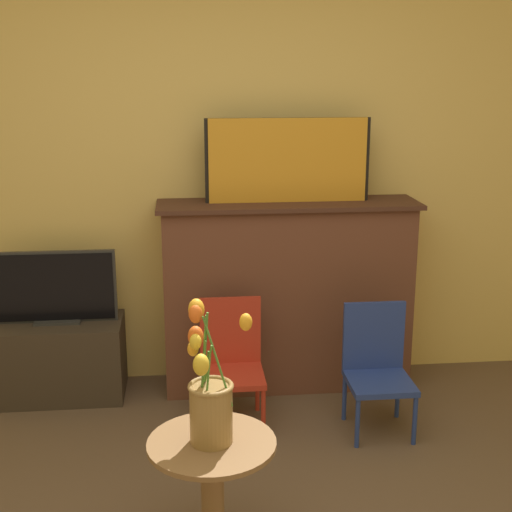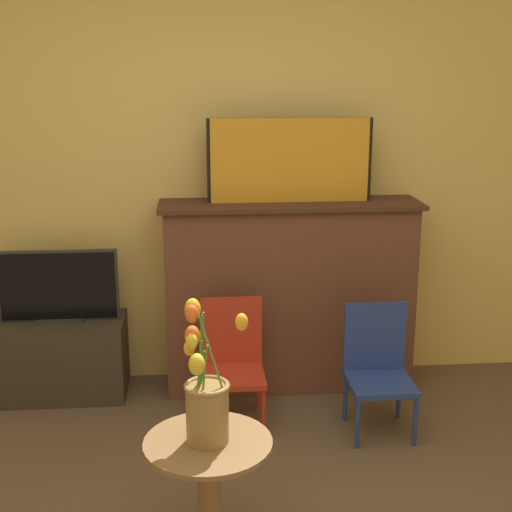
{
  "view_description": "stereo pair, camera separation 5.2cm",
  "coord_description": "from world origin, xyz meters",
  "px_view_note": "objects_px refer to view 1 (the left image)",
  "views": [
    {
      "loc": [
        -0.17,
        -2.02,
        1.85
      ],
      "look_at": [
        0.16,
        1.23,
        0.98
      ],
      "focal_mm": 50.0,
      "sensor_mm": 36.0,
      "label": 1
    },
    {
      "loc": [
        -0.12,
        -2.03,
        1.85
      ],
      "look_at": [
        0.16,
        1.23,
        0.98
      ],
      "focal_mm": 50.0,
      "sensor_mm": 36.0,
      "label": 2
    }
  ],
  "objects_px": {
    "chair_red": "(232,358)",
    "chair_blue": "(377,364)",
    "painting": "(288,160)",
    "tv_monitor": "(56,288)",
    "vase_tulips": "(209,397)"
  },
  "relations": [
    {
      "from": "painting",
      "to": "chair_red",
      "type": "height_order",
      "value": "painting"
    },
    {
      "from": "painting",
      "to": "chair_blue",
      "type": "xyz_separation_m",
      "value": [
        0.4,
        -0.59,
        -1.0
      ]
    },
    {
      "from": "tv_monitor",
      "to": "vase_tulips",
      "type": "relative_size",
      "value": 1.24
    },
    {
      "from": "chair_red",
      "to": "chair_blue",
      "type": "relative_size",
      "value": 1.0
    },
    {
      "from": "painting",
      "to": "vase_tulips",
      "type": "xyz_separation_m",
      "value": [
        -0.51,
        -1.57,
        -0.66
      ]
    },
    {
      "from": "tv_monitor",
      "to": "chair_red",
      "type": "distance_m",
      "value": 1.08
    },
    {
      "from": "tv_monitor",
      "to": "chair_blue",
      "type": "xyz_separation_m",
      "value": [
        1.71,
        -0.55,
        -0.3
      ]
    },
    {
      "from": "tv_monitor",
      "to": "chair_blue",
      "type": "distance_m",
      "value": 1.82
    },
    {
      "from": "tv_monitor",
      "to": "chair_red",
      "type": "height_order",
      "value": "tv_monitor"
    },
    {
      "from": "chair_blue",
      "to": "vase_tulips",
      "type": "distance_m",
      "value": 1.38
    },
    {
      "from": "painting",
      "to": "vase_tulips",
      "type": "distance_m",
      "value": 1.78
    },
    {
      "from": "chair_red",
      "to": "chair_blue",
      "type": "height_order",
      "value": "same"
    },
    {
      "from": "tv_monitor",
      "to": "painting",
      "type": "bearing_deg",
      "value": 1.68
    },
    {
      "from": "chair_blue",
      "to": "painting",
      "type": "bearing_deg",
      "value": 124.0
    },
    {
      "from": "chair_red",
      "to": "vase_tulips",
      "type": "distance_m",
      "value": 1.2
    }
  ]
}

